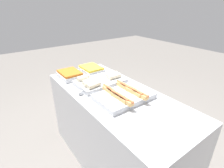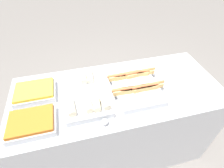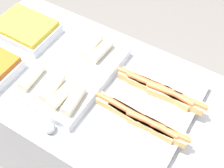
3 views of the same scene
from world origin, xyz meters
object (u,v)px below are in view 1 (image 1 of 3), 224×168
tray_side_front (70,75)px  tray_side_back (91,69)px  tray_hotdogs (124,95)px  tray_wraps (100,82)px  serving_spoon_near (80,92)px

tray_side_front → tray_side_back: bearing=90.0°
tray_hotdogs → tray_side_front: bearing=-166.2°
tray_wraps → tray_hotdogs: bearing=1.5°
tray_wraps → serving_spoon_near: size_ratio=2.05×
tray_hotdogs → tray_side_back: size_ratio=1.67×
tray_hotdogs → tray_wraps: size_ratio=0.99×
serving_spoon_near → tray_hotdogs: bearing=41.4°
tray_side_front → serving_spoon_near: 0.45m
tray_side_back → serving_spoon_near: tray_side_back is taller
tray_hotdogs → serving_spoon_near: 0.43m
tray_side_back → tray_hotdogs: bearing=-7.5°
tray_side_back → serving_spoon_near: bearing=-41.2°
serving_spoon_near → tray_wraps: bearing=103.1°
tray_side_back → serving_spoon_near: 0.58m
tray_side_front → tray_side_back: (0.00, 0.29, 0.00)m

